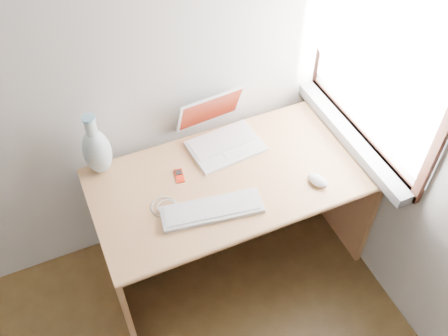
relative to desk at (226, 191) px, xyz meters
name	(u,v)px	position (x,y,z in m)	size (l,w,h in m)	color
window	(375,57)	(0.69, -0.12, 0.75)	(0.11, 0.99, 1.10)	white
desk	(226,191)	(0.00, 0.00, 0.00)	(1.41, 0.70, 0.74)	tan
laptop	(222,134)	(0.05, 0.16, 0.27)	(0.39, 0.33, 0.25)	white
external_keyboard	(212,210)	(-0.18, -0.25, 0.23)	(0.50, 0.22, 0.02)	white
mouse	(318,180)	(0.36, -0.29, 0.23)	(0.07, 0.11, 0.04)	white
ipod	(179,176)	(-0.25, 0.02, 0.22)	(0.05, 0.10, 0.01)	red
cable_coil	(164,207)	(-0.38, -0.13, 0.22)	(0.12, 0.12, 0.01)	white
remote	(185,216)	(-0.31, -0.22, 0.22)	(0.03, 0.09, 0.01)	white
vase	(97,150)	(-0.59, 0.22, 0.36)	(0.14, 0.14, 0.36)	silver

